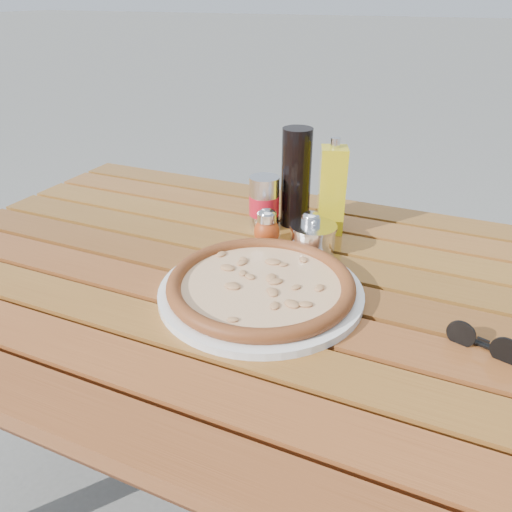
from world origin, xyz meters
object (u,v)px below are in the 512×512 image
at_px(pepper_shaker, 267,228).
at_px(soda_can, 264,203).
at_px(table, 252,308).
at_px(pizza, 261,284).
at_px(sunglasses, 483,343).
at_px(parmesan_tin, 313,238).
at_px(plate, 261,292).
at_px(oregano_shaker, 310,231).
at_px(olive_oil_cruet, 332,190).
at_px(dark_bottle, 296,178).

relative_size(pepper_shaker, soda_can, 0.68).
distance_m(table, soda_can, 0.25).
bearing_deg(pizza, sunglasses, -1.47).
height_order(soda_can, parmesan_tin, soda_can).
height_order(pepper_shaker, parmesan_tin, pepper_shaker).
xyz_separation_m(plate, pizza, (0.00, 0.00, 0.02)).
xyz_separation_m(pizza, oregano_shaker, (0.02, 0.21, 0.02)).
distance_m(pizza, olive_oil_cruet, 0.32).
bearing_deg(soda_can, pepper_shaker, -63.06).
height_order(table, pizza, pizza).
bearing_deg(oregano_shaker, dark_bottle, 124.64).
relative_size(dark_bottle, olive_oil_cruet, 1.05).
height_order(pizza, sunglasses, sunglasses).
xyz_separation_m(table, dark_bottle, (-0.01, 0.25, 0.19)).
height_order(pepper_shaker, oregano_shaker, same).
height_order(table, sunglasses, sunglasses).
bearing_deg(soda_can, pizza, -67.94).
xyz_separation_m(parmesan_tin, sunglasses, (0.33, -0.21, -0.01)).
bearing_deg(plate, sunglasses, -1.47).
bearing_deg(pepper_shaker, pizza, -70.07).
bearing_deg(parmesan_tin, table, -118.46).
bearing_deg(pepper_shaker, table, -79.65).
relative_size(pizza, sunglasses, 3.11).
relative_size(olive_oil_cruet, parmesan_tin, 1.78).
relative_size(pizza, olive_oil_cruet, 1.65).
distance_m(table, plate, 0.11).
height_order(table, soda_can, soda_can).
height_order(dark_bottle, parmesan_tin, dark_bottle).
distance_m(olive_oil_cruet, parmesan_tin, 0.13).
relative_size(table, oregano_shaker, 17.07).
distance_m(table, pepper_shaker, 0.17).
bearing_deg(sunglasses, soda_can, 165.40).
xyz_separation_m(dark_bottle, olive_oil_cruet, (0.08, -0.01, -0.01)).
bearing_deg(plate, pepper_shaker, 109.93).
relative_size(soda_can, sunglasses, 1.08).
xyz_separation_m(dark_bottle, sunglasses, (0.41, -0.32, -0.09)).
xyz_separation_m(oregano_shaker, dark_bottle, (-0.07, 0.10, 0.07)).
distance_m(table, dark_bottle, 0.32).
bearing_deg(sunglasses, dark_bottle, 157.71).
distance_m(table, oregano_shaker, 0.20).
height_order(pepper_shaker, soda_can, soda_can).
height_order(plate, pepper_shaker, pepper_shaker).
xyz_separation_m(soda_can, sunglasses, (0.47, -0.27, -0.04)).
bearing_deg(dark_bottle, soda_can, -138.34).
distance_m(pepper_shaker, dark_bottle, 0.15).
bearing_deg(oregano_shaker, plate, -95.29).
distance_m(soda_can, parmesan_tin, 0.16).
xyz_separation_m(olive_oil_cruet, sunglasses, (0.33, -0.32, -0.08)).
relative_size(plate, sunglasses, 3.24).
relative_size(plate, pizza, 1.04).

